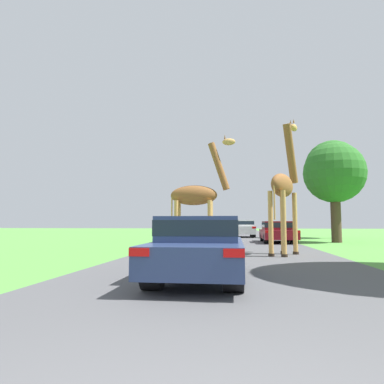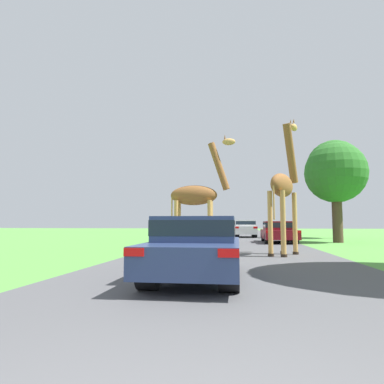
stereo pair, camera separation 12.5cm
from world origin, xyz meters
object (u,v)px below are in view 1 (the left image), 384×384
car_queue_right (208,228)px  car_far_ahead (184,231)px  giraffe_near_road (197,196)px  car_queue_left (244,228)px  giraffe_companion (284,186)px  tree_left_edge (332,168)px  car_lead_maroon (200,246)px  car_verge_right (277,231)px  tree_right_cluster (334,174)px

car_queue_right → car_far_ahead: size_ratio=1.15×
giraffe_near_road → car_queue_left: bearing=171.5°
giraffe_near_road → car_queue_left: 15.55m
giraffe_companion → tree_left_edge: tree_left_edge is taller
giraffe_near_road → car_lead_maroon: bearing=7.1°
car_verge_right → tree_left_edge: (5.26, 6.76, 4.97)m
car_lead_maroon → tree_right_cluster: (6.90, 14.83, 3.56)m
car_lead_maroon → giraffe_near_road: bearing=96.8°
car_queue_right → tree_left_edge: 11.55m
car_verge_right → car_lead_maroon: bearing=-102.9°
car_verge_right → car_queue_right: bearing=146.2°
car_queue_right → car_queue_left: size_ratio=1.13×
tree_left_edge → car_lead_maroon: bearing=-112.0°
giraffe_companion → tree_left_edge: 16.76m
giraffe_companion → car_verge_right: bearing=112.6°
car_far_ahead → car_lead_maroon: bearing=-80.0°
giraffe_companion → car_far_ahead: bearing=154.9°
car_queue_left → tree_right_cluster: (5.41, -7.93, 3.49)m
giraffe_near_road → car_verge_right: bearing=149.5°
car_lead_maroon → tree_left_edge: bearing=68.0°
giraffe_near_road → car_queue_right: size_ratio=1.09×
giraffe_near_road → car_far_ahead: 5.09m
giraffe_near_road → car_lead_maroon: giraffe_near_road is taller
car_queue_right → tree_left_edge: size_ratio=0.59×
giraffe_near_road → tree_left_edge: size_ratio=0.64×
car_queue_right → car_verge_right: bearing=-33.8°
car_lead_maroon → car_queue_right: bearing=94.0°
car_queue_left → car_queue_right: bearing=-117.5°
car_queue_left → car_lead_maroon: bearing=-93.8°
car_lead_maroon → tree_right_cluster: bearing=65.1°
tree_right_cluster → car_verge_right: bearing=-175.2°
tree_left_edge → giraffe_companion: bearing=-111.4°
giraffe_near_road → tree_right_cluster: (7.79, 7.36, 1.93)m
giraffe_near_road → car_far_ahead: bearing=-164.6°
car_lead_maroon → tree_right_cluster: tree_right_cluster is taller
giraffe_near_road → tree_right_cluster: 10.88m
giraffe_companion → car_queue_left: giraffe_companion is taller
car_lead_maroon → giraffe_companion: bearing=66.5°
giraffe_near_road → car_lead_maroon: (0.89, -7.48, -1.63)m
car_far_ahead → tree_left_edge: tree_left_edge is taller
giraffe_near_road → tree_left_edge: 17.08m
car_lead_maroon → car_queue_right: 17.61m
car_queue_left → tree_right_cluster: 10.21m
giraffe_companion → tree_right_cluster: tree_right_cluster is taller
car_verge_right → tree_left_edge: size_ratio=0.60×
giraffe_near_road → tree_right_cluster: size_ratio=0.81×
giraffe_near_road → tree_left_edge: bearing=145.9°
giraffe_near_road → car_far_ahead: size_ratio=1.25×
giraffe_near_road → car_verge_right: 8.38m
car_lead_maroon → car_queue_left: 22.81m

